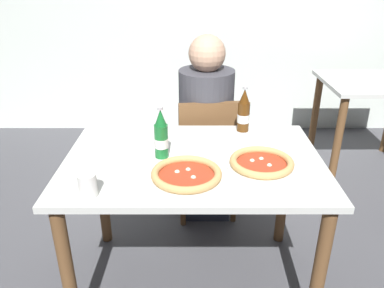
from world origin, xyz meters
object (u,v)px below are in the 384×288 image
(diner_seated, at_px, (205,134))
(paper_cup, at_px, (86,185))
(pizza_margherita_near, at_px, (185,175))
(napkin_with_cutlery, at_px, (126,151))
(pizza_marinara_far, at_px, (260,163))
(dining_table_main, at_px, (192,179))
(beer_bottle_left, at_px, (160,136))
(chair_behind_table, at_px, (206,152))
(beer_bottle_center, at_px, (242,112))
(dining_table_background, at_px, (371,100))

(diner_seated, bearing_deg, paper_cup, -116.70)
(pizza_margherita_near, xyz_separation_m, napkin_with_cutlery, (-0.29, 0.26, -0.02))
(pizza_marinara_far, bearing_deg, pizza_margherita_near, -162.72)
(dining_table_main, height_order, pizza_marinara_far, pizza_marinara_far)
(pizza_marinara_far, xyz_separation_m, napkin_with_cutlery, (-0.62, 0.16, -0.02))
(pizza_marinara_far, distance_m, beer_bottle_left, 0.47)
(chair_behind_table, relative_size, beer_bottle_center, 3.44)
(chair_behind_table, bearing_deg, dining_table_main, 74.35)
(beer_bottle_left, bearing_deg, dining_table_main, -7.05)
(dining_table_main, bearing_deg, paper_cup, -142.20)
(dining_table_main, bearing_deg, dining_table_background, 42.47)
(dining_table_background, height_order, napkin_with_cutlery, napkin_with_cutlery)
(pizza_margherita_near, bearing_deg, beer_bottle_left, 119.29)
(pizza_margherita_near, xyz_separation_m, pizza_marinara_far, (0.33, 0.10, 0.00))
(dining_table_main, bearing_deg, pizza_marinara_far, -16.54)
(beer_bottle_center, bearing_deg, beer_bottle_left, -143.20)
(diner_seated, xyz_separation_m, beer_bottle_left, (-0.23, -0.64, 0.27))
(pizza_margherita_near, bearing_deg, beer_bottle_center, 60.24)
(pizza_margherita_near, relative_size, beer_bottle_left, 1.32)
(beer_bottle_center, xyz_separation_m, napkin_with_cutlery, (-0.59, -0.26, -0.10))
(dining_table_main, relative_size, beer_bottle_left, 4.86)
(dining_table_main, xyz_separation_m, chair_behind_table, (0.09, 0.61, -0.15))
(pizza_marinara_far, bearing_deg, chair_behind_table, 106.78)
(dining_table_background, bearing_deg, chair_behind_table, -152.35)
(beer_bottle_center, bearing_deg, pizza_margherita_near, -119.76)
(napkin_with_cutlery, xyz_separation_m, paper_cup, (-0.09, -0.39, 0.04))
(dining_table_main, bearing_deg, beer_bottle_center, 50.74)
(chair_behind_table, distance_m, pizza_margherita_near, 0.86)
(pizza_margherita_near, bearing_deg, napkin_with_cutlery, 137.74)
(dining_table_background, distance_m, napkin_with_cutlery, 2.16)
(beer_bottle_left, xyz_separation_m, napkin_with_cutlery, (-0.17, 0.05, -0.10))
(beer_bottle_left, bearing_deg, beer_bottle_center, 36.80)
(beer_bottle_left, bearing_deg, napkin_with_cutlery, 163.16)
(diner_seated, distance_m, napkin_with_cutlery, 0.73)
(diner_seated, bearing_deg, dining_table_background, 25.82)
(chair_behind_table, distance_m, pizza_marinara_far, 0.79)
(dining_table_background, height_order, pizza_marinara_far, pizza_marinara_far)
(diner_seated, xyz_separation_m, paper_cup, (-0.49, -0.98, 0.21))
(napkin_with_cutlery, height_order, paper_cup, paper_cup)
(diner_seated, height_order, pizza_margherita_near, diner_seated)
(diner_seated, xyz_separation_m, pizza_marinara_far, (0.22, -0.75, 0.19))
(beer_bottle_left, bearing_deg, chair_behind_table, 68.00)
(dining_table_main, relative_size, beer_bottle_center, 4.86)
(pizza_marinara_far, relative_size, paper_cup, 3.24)
(chair_behind_table, distance_m, beer_bottle_left, 0.74)
(dining_table_main, relative_size, dining_table_background, 1.50)
(pizza_margherita_near, distance_m, beer_bottle_left, 0.26)
(chair_behind_table, bearing_deg, pizza_margherita_near, 74.34)
(pizza_margherita_near, relative_size, pizza_marinara_far, 1.06)
(pizza_marinara_far, height_order, beer_bottle_center, beer_bottle_center)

